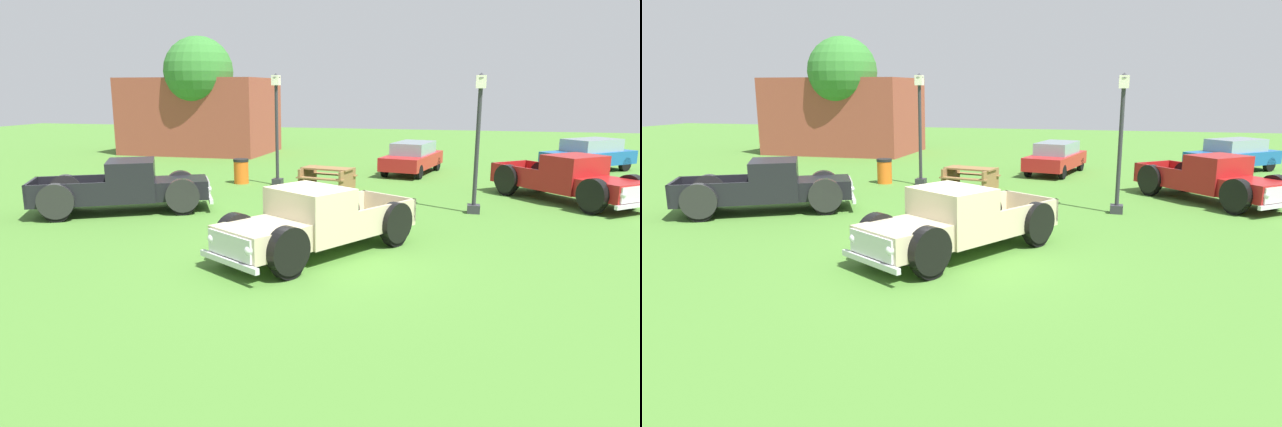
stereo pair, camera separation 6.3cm
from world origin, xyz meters
TOP-DOWN VIEW (x-y plane):
  - ground_plane at (0.00, 0.00)m, footprint 80.00×80.00m
  - pickup_truck_foreground at (-0.05, 0.13)m, footprint 4.05×5.11m
  - pickup_truck_behind_left at (-6.23, 3.31)m, footprint 5.26×3.98m
  - pickup_truck_behind_right at (6.64, 7.74)m, footprint 4.61×4.96m
  - sedan_distant_a at (8.63, 15.66)m, footprint 4.35×4.12m
  - sedan_distant_b at (1.09, 13.07)m, footprint 2.48×4.29m
  - lamp_post_near at (3.54, 5.51)m, footprint 0.36×0.36m
  - lamp_post_far at (-3.60, 8.81)m, footprint 0.36×0.36m
  - picnic_table at (-1.59, 8.49)m, footprint 2.06×1.81m
  - trash_can at (-5.08, 8.85)m, footprint 0.59×0.59m
  - oak_tree_east at (-10.59, 16.97)m, footprint 3.67×3.67m
  - brick_pavilion at (-11.33, 18.56)m, footprint 7.85×5.20m

SIDE VIEW (x-z plane):
  - ground_plane at x=0.00m, z-range 0.00..0.00m
  - trash_can at x=-5.08m, z-range 0.00..0.95m
  - picnic_table at x=-1.59m, z-range 0.10..0.88m
  - sedan_distant_b at x=1.09m, z-range 0.03..1.38m
  - pickup_truck_foreground at x=-0.05m, z-range -0.03..1.47m
  - pickup_truck_behind_right at x=6.64m, z-range -0.04..1.50m
  - pickup_truck_behind_left at x=-6.23m, z-range -0.04..1.50m
  - sedan_distant_a at x=8.63m, z-range 0.04..1.46m
  - brick_pavilion at x=-11.33m, z-range 0.00..4.16m
  - lamp_post_near at x=3.54m, z-range 0.10..4.12m
  - lamp_post_far at x=-3.60m, z-range 0.10..4.23m
  - oak_tree_east at x=-10.59m, z-range 1.29..7.58m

